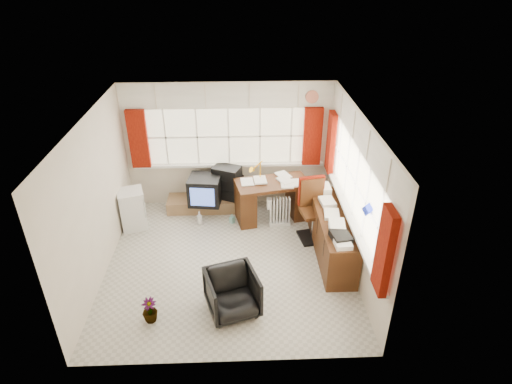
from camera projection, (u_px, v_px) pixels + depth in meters
ground at (229, 262)px, 7.17m from camera, size 4.00×4.00×0.00m
room_walls at (226, 183)px, 6.43m from camera, size 4.00×4.00×4.00m
window_back at (229, 161)px, 8.39m from camera, size 3.70×0.12×3.60m
window_right at (350, 212)px, 6.77m from camera, size 0.12×3.70×3.60m
curtains at (282, 159)px, 7.29m from camera, size 3.83×3.83×1.15m
overhead_cabinets at (286, 113)px, 6.95m from camera, size 3.98×3.98×0.48m
desk at (272, 198)px, 8.16m from camera, size 1.46×0.93×0.82m
desk_lamp at (260, 166)px, 7.97m from camera, size 0.17×0.15×0.39m
task_chair at (312, 206)px, 7.57m from camera, size 0.55×0.58×1.14m
office_chair at (232, 293)px, 6.05m from camera, size 0.87×0.88×0.65m
radiator at (280, 214)px, 8.02m from camera, size 0.40×0.19×0.59m
credenza at (331, 233)px, 7.21m from camera, size 0.50×2.00×0.85m
file_tray at (341, 237)px, 6.41m from camera, size 0.32×0.38×0.11m
tv_bench at (203, 203)px, 8.58m from camera, size 1.40×0.50×0.25m
crt_tv at (205, 190)px, 8.25m from camera, size 0.66×0.63×0.54m
hifi_stack at (227, 183)px, 8.44m from camera, size 0.72×0.61×0.65m
mini_fridge at (133, 209)px, 7.91m from camera, size 0.56×0.56×0.76m
spray_bottle_a at (199, 218)px, 8.08m from camera, size 0.11×0.11×0.28m
spray_bottle_b at (232, 219)px, 8.16m from camera, size 0.12×0.12×0.18m
flower_vase at (150, 310)px, 5.94m from camera, size 0.27×0.27×0.38m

